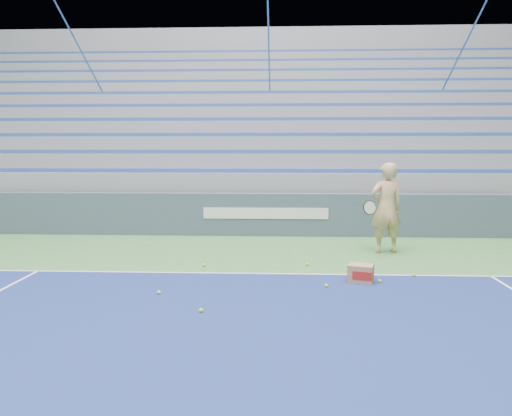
# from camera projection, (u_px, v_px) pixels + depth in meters

# --- Properties ---
(sponsor_barrier) EXTENTS (30.00, 0.32, 1.10)m
(sponsor_barrier) POSITION_uv_depth(u_px,v_px,m) (266.00, 214.00, 12.94)
(sponsor_barrier) COLOR #3D4C5D
(sponsor_barrier) RESTS_ON ground
(bleachers) EXTENTS (31.00, 9.15, 7.30)m
(bleachers) POSITION_uv_depth(u_px,v_px,m) (270.00, 145.00, 18.38)
(bleachers) COLOR gray
(bleachers) RESTS_ON ground
(tennis_player) EXTENTS (1.00, 0.92, 1.96)m
(tennis_player) POSITION_uv_depth(u_px,v_px,m) (386.00, 208.00, 10.78)
(tennis_player) COLOR tan
(tennis_player) RESTS_ON ground
(ball_box) EXTENTS (0.49, 0.43, 0.31)m
(ball_box) POSITION_uv_depth(u_px,v_px,m) (361.00, 274.00, 8.47)
(ball_box) COLOR #A5744F
(ball_box) RESTS_ON ground
(tennis_ball_0) EXTENTS (0.07, 0.07, 0.07)m
(tennis_ball_0) POSITION_uv_depth(u_px,v_px,m) (201.00, 311.00, 6.93)
(tennis_ball_0) COLOR #BED82C
(tennis_ball_0) RESTS_ON ground
(tennis_ball_1) EXTENTS (0.07, 0.07, 0.07)m
(tennis_ball_1) POSITION_uv_depth(u_px,v_px,m) (326.00, 286.00, 8.17)
(tennis_ball_1) COLOR #BED82C
(tennis_ball_1) RESTS_ON ground
(tennis_ball_2) EXTENTS (0.07, 0.07, 0.07)m
(tennis_ball_2) POSITION_uv_depth(u_px,v_px,m) (380.00, 281.00, 8.45)
(tennis_ball_2) COLOR #BED82C
(tennis_ball_2) RESTS_ON ground
(tennis_ball_3) EXTENTS (0.07, 0.07, 0.07)m
(tennis_ball_3) POSITION_uv_depth(u_px,v_px,m) (159.00, 293.00, 7.78)
(tennis_ball_3) COLOR #BED82C
(tennis_ball_3) RESTS_ON ground
(tennis_ball_4) EXTENTS (0.07, 0.07, 0.07)m
(tennis_ball_4) POSITION_uv_depth(u_px,v_px,m) (204.00, 265.00, 9.60)
(tennis_ball_4) COLOR #BED82C
(tennis_ball_4) RESTS_ON ground
(tennis_ball_5) EXTENTS (0.07, 0.07, 0.07)m
(tennis_ball_5) POSITION_uv_depth(u_px,v_px,m) (414.00, 275.00, 8.84)
(tennis_ball_5) COLOR #BED82C
(tennis_ball_5) RESTS_ON ground
(tennis_ball_6) EXTENTS (0.07, 0.07, 0.07)m
(tennis_ball_6) POSITION_uv_depth(u_px,v_px,m) (307.00, 264.00, 9.66)
(tennis_ball_6) COLOR #BED82C
(tennis_ball_6) RESTS_ON ground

